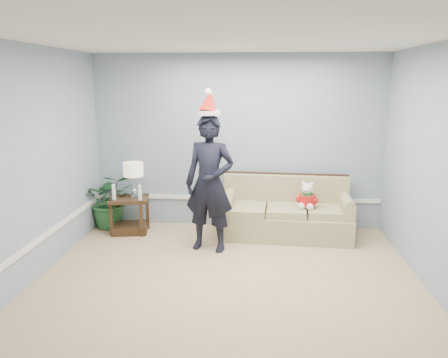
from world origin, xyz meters
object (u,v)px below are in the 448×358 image
object	(u,v)px
table_lamp	(133,171)
houseplant	(111,200)
teddy_bear	(307,198)
sofa	(286,215)
man	(210,184)
side_table	(130,219)

from	to	relation	value
table_lamp	houseplant	bearing A→B (deg)	156.36
table_lamp	teddy_bear	distance (m)	2.62
sofa	man	size ratio (longest dim) A/B	1.05
sofa	houseplant	distance (m)	2.76
houseplant	side_table	bearing A→B (deg)	-31.78
houseplant	man	bearing A→B (deg)	-25.70
sofa	side_table	size ratio (longest dim) A/B	3.02
man	sofa	bearing A→B (deg)	43.75
table_lamp	houseplant	distance (m)	0.71
table_lamp	man	bearing A→B (deg)	-26.44
sofa	table_lamp	world-z (taller)	table_lamp
sofa	table_lamp	size ratio (longest dim) A/B	3.63
side_table	table_lamp	distance (m)	0.75
side_table	sofa	bearing A→B (deg)	1.91
sofa	side_table	distance (m)	2.38
table_lamp	man	distance (m)	1.37
table_lamp	houseplant	xyz separation A→B (m)	(-0.45, 0.20, -0.52)
houseplant	sofa	bearing A→B (deg)	-3.16
man	teddy_bear	xyz separation A→B (m)	(1.37, 0.53, -0.32)
teddy_bear	man	bearing A→B (deg)	-145.05
side_table	houseplant	world-z (taller)	houseplant
sofa	houseplant	size ratio (longest dim) A/B	2.20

